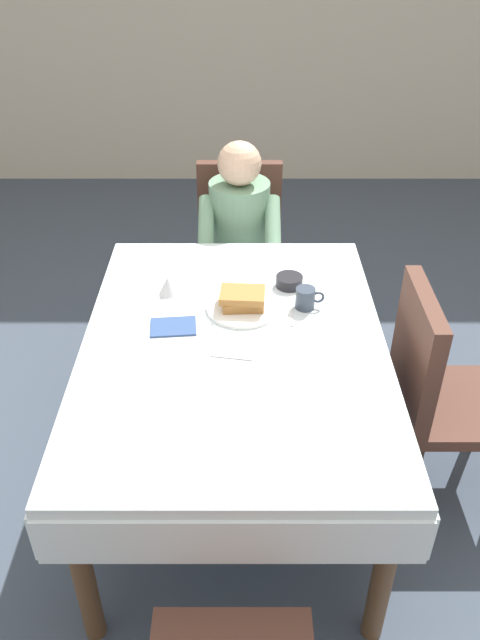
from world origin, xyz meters
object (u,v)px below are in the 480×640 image
(chair_right_side, at_px, (438,386))
(knife_right_of_plate, at_px, (293,311))
(plate_breakfast, at_px, (244,307))
(bowl_butter, at_px, (291,281))
(fork_left_of_plate, at_px, (195,311))
(spoon_near_edge, at_px, (234,357))
(dining_table_main, at_px, (236,360))
(chair_diner, at_px, (241,241))
(diner_person, at_px, (241,231))
(cup_coffee, at_px, (308,298))
(breakfast_stack, at_px, (244,299))
(syrup_pitcher, at_px, (170,286))

(chair_right_side, xyz_separation_m, knife_right_of_plate, (-0.55, 0.19, 0.21))
(plate_breakfast, distance_m, bowl_butter, 0.26)
(chair_right_side, xyz_separation_m, fork_left_of_plate, (-0.93, 0.19, 0.21))
(fork_left_of_plate, height_order, spoon_near_edge, same)
(dining_table_main, distance_m, bowl_butter, 0.46)
(fork_left_of_plate, xyz_separation_m, spoon_near_edge, (0.15, -0.29, 0.00))
(plate_breakfast, distance_m, spoon_near_edge, 0.31)
(chair_diner, bearing_deg, bowl_butter, 104.57)
(chair_diner, height_order, spoon_near_edge, chair_diner)
(bowl_butter, bearing_deg, chair_right_side, -34.86)
(plate_breakfast, bearing_deg, dining_table_main, -98.30)
(spoon_near_edge, bearing_deg, chair_right_side, 16.74)
(diner_person, height_order, cup_coffee, diner_person)
(breakfast_stack, distance_m, spoon_near_edge, 0.31)
(dining_table_main, height_order, breakfast_stack, breakfast_stack)
(bowl_butter, xyz_separation_m, knife_right_of_plate, (-0.00, -0.19, -0.02))
(dining_table_main, height_order, chair_diner, chair_diner)
(knife_right_of_plate, bearing_deg, cup_coffee, -56.52)
(dining_table_main, bearing_deg, fork_left_of_plate, 130.16)
(bowl_butter, height_order, spoon_near_edge, bowl_butter)
(plate_breakfast, relative_size, knife_right_of_plate, 1.40)
(chair_diner, xyz_separation_m, syrup_pitcher, (-0.29, -0.85, 0.25))
(chair_diner, relative_size, bowl_butter, 8.45)
(breakfast_stack, bearing_deg, cup_coffee, 3.48)
(dining_table_main, height_order, spoon_near_edge, spoon_near_edge)
(dining_table_main, relative_size, fork_left_of_plate, 8.47)
(chair_right_side, relative_size, plate_breakfast, 3.32)
(chair_diner, distance_m, bowl_butter, 0.85)
(chair_right_side, relative_size, spoon_near_edge, 6.20)
(chair_right_side, bearing_deg, breakfast_stack, -105.60)
(bowl_butter, distance_m, syrup_pitcher, 0.50)
(dining_table_main, distance_m, diner_person, 1.01)
(syrup_pitcher, xyz_separation_m, spoon_near_edge, (0.26, -0.42, -0.04))
(dining_table_main, distance_m, knife_right_of_plate, 0.30)
(bowl_butter, bearing_deg, plate_breakfast, -138.39)
(diner_person, height_order, bowl_butter, diner_person)
(bowl_butter, bearing_deg, syrup_pitcher, -173.05)
(dining_table_main, height_order, syrup_pitcher, syrup_pitcher)
(diner_person, xyz_separation_m, chair_right_side, (0.75, -1.01, -0.14))
(breakfast_stack, bearing_deg, fork_left_of_plate, -174.77)
(dining_table_main, height_order, cup_coffee, cup_coffee)
(cup_coffee, bearing_deg, fork_left_of_plate, -175.75)
(diner_person, distance_m, plate_breakfast, 0.81)
(chair_right_side, bearing_deg, cup_coffee, -114.16)
(chair_right_side, bearing_deg, chair_diner, -147.27)
(dining_table_main, height_order, plate_breakfast, plate_breakfast)
(chair_diner, relative_size, cup_coffee, 8.23)
(plate_breakfast, xyz_separation_m, bowl_butter, (0.19, 0.17, 0.01))
(plate_breakfast, xyz_separation_m, spoon_near_edge, (-0.04, -0.31, -0.01))
(plate_breakfast, bearing_deg, cup_coffee, 2.88)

